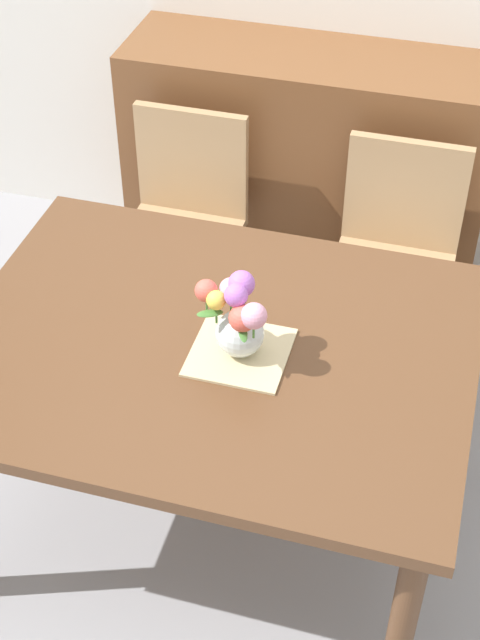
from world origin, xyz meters
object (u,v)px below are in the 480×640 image
(dining_table, at_px, (214,366))
(chair_left, at_px, (184,216))
(chair_right, at_px, (395,251))
(flower_vase, at_px, (238,318))
(dresser, at_px, (306,173))

(dining_table, height_order, chair_left, chair_left)
(chair_right, distance_m, flower_vase, 1.05)
(chair_right, relative_size, flower_vase, 3.57)
(chair_left, xyz_separation_m, dresser, (0.36, 0.44, -0.02))
(dresser, bearing_deg, chair_right, -46.05)
(dresser, height_order, flower_vase, flower_vase)
(dining_table, distance_m, chair_right, 0.99)
(dresser, relative_size, flower_vase, 5.57)
(chair_left, xyz_separation_m, flower_vase, (0.47, -0.92, 0.38))
(dining_table, distance_m, dresser, 1.34)
(dresser, distance_m, flower_vase, 1.42)
(dining_table, xyz_separation_m, flower_vase, (0.08, -0.03, 0.22))
(dresser, xyz_separation_m, flower_vase, (0.11, -1.36, 0.40))
(dining_table, distance_m, flower_vase, 0.24)
(chair_left, height_order, dresser, dresser)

